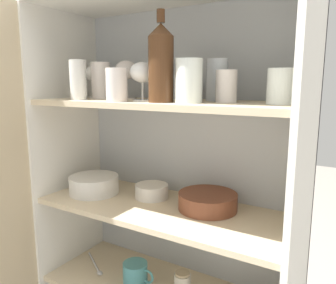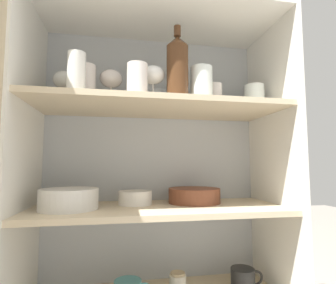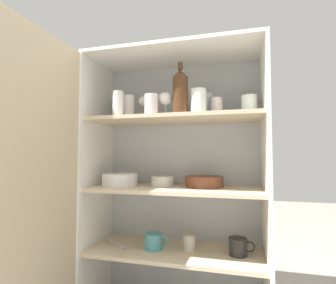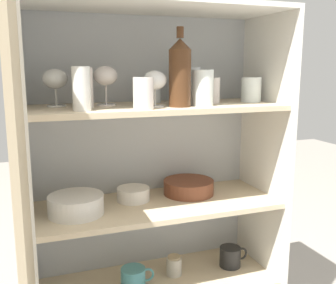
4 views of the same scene
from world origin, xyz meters
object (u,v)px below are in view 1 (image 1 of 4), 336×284
(mixing_bowl_large, at_px, (208,200))
(plate_stack_white, at_px, (94,184))
(serving_bowl_small, at_px, (152,190))
(wine_bottle, at_px, (161,63))
(storage_jar, at_px, (182,283))

(mixing_bowl_large, bearing_deg, plate_stack_white, -170.80)
(plate_stack_white, relative_size, serving_bowl_small, 1.53)
(wine_bottle, xyz_separation_m, serving_bowl_small, (-0.14, 0.15, -0.48))
(mixing_bowl_large, distance_m, serving_bowl_small, 0.24)
(wine_bottle, distance_m, mixing_bowl_large, 0.51)
(wine_bottle, xyz_separation_m, mixing_bowl_large, (0.10, 0.15, -0.48))
(wine_bottle, relative_size, mixing_bowl_large, 1.32)
(wine_bottle, height_order, plate_stack_white, wine_bottle)
(storage_jar, bearing_deg, mixing_bowl_large, 25.95)
(mixing_bowl_large, bearing_deg, serving_bowl_small, -179.67)
(plate_stack_white, xyz_separation_m, serving_bowl_small, (0.24, 0.08, -0.01))
(mixing_bowl_large, xyz_separation_m, storage_jar, (-0.08, -0.04, -0.33))
(plate_stack_white, height_order, serving_bowl_small, plate_stack_white)
(serving_bowl_small, bearing_deg, wine_bottle, -46.69)
(mixing_bowl_large, relative_size, serving_bowl_small, 1.61)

